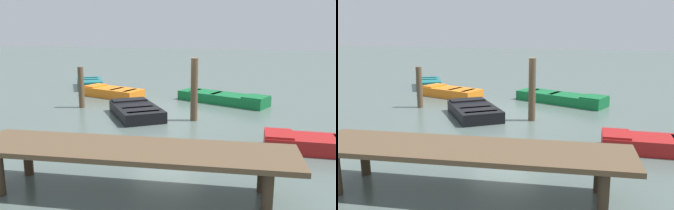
{
  "view_description": "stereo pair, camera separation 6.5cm",
  "coord_description": "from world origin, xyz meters",
  "views": [
    {
      "loc": [
        -3.08,
        12.93,
        3.23
      ],
      "look_at": [
        0.0,
        0.0,
        0.35
      ],
      "focal_mm": 39.18,
      "sensor_mm": 36.0,
      "label": 1
    },
    {
      "loc": [
        -3.14,
        12.91,
        3.23
      ],
      "look_at": [
        0.0,
        0.0,
        0.35
      ],
      "focal_mm": 39.18,
      "sensor_mm": 36.0,
      "label": 2
    }
  ],
  "objects": [
    {
      "name": "ground_plane",
      "position": [
        0.0,
        0.0,
        0.0
      ],
      "size": [
        80.0,
        80.0,
        0.0
      ],
      "primitive_type": "plane",
      "color": "#4C5B56"
    },
    {
      "name": "dock_segment",
      "position": [
        -0.85,
        6.58,
        0.84
      ],
      "size": [
        6.36,
        1.84,
        0.95
      ],
      "rotation": [
        0.0,
        0.0,
        0.06
      ],
      "color": "brown",
      "rests_on": "ground_plane"
    },
    {
      "name": "rowboat_orange",
      "position": [
        3.3,
        -2.77,
        0.22
      ],
      "size": [
        3.03,
        2.0,
        0.46
      ],
      "rotation": [
        0.0,
        0.0,
        5.95
      ],
      "color": "orange",
      "rests_on": "ground_plane"
    },
    {
      "name": "rowboat_black",
      "position": [
        1.04,
        0.63,
        0.22
      ],
      "size": [
        2.66,
        3.0,
        0.46
      ],
      "rotation": [
        0.0,
        0.0,
        5.29
      ],
      "color": "black",
      "rests_on": "ground_plane"
    },
    {
      "name": "rowboat_teal",
      "position": [
        5.47,
        -4.92,
        0.22
      ],
      "size": [
        2.37,
        2.95,
        0.46
      ],
      "rotation": [
        0.0,
        0.0,
        2.07
      ],
      "color": "#14666B",
      "rests_on": "ground_plane"
    },
    {
      "name": "rowboat_green",
      "position": [
        -1.81,
        -2.55,
        0.22
      ],
      "size": [
        4.03,
        2.58,
        0.46
      ],
      "rotation": [
        0.0,
        0.0,
        2.73
      ],
      "color": "#0F602D",
      "rests_on": "ground_plane"
    },
    {
      "name": "rowboat_red",
      "position": [
        -5.03,
        3.15,
        0.22
      ],
      "size": [
        3.29,
        1.04,
        0.46
      ],
      "rotation": [
        0.0,
        0.0,
        0.01
      ],
      "color": "maroon",
      "rests_on": "ground_plane"
    },
    {
      "name": "mooring_piling_far_right",
      "position": [
        -1.09,
        0.68,
        1.09
      ],
      "size": [
        0.25,
        0.25,
        2.17
      ],
      "primitive_type": "cylinder",
      "color": "brown",
      "rests_on": "ground_plane"
    },
    {
      "name": "mooring_piling_mid_right",
      "position": [
        3.64,
        -0.32,
        0.82
      ],
      "size": [
        0.23,
        0.23,
        1.64
      ],
      "primitive_type": "cylinder",
      "color": "brown",
      "rests_on": "ground_plane"
    }
  ]
}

